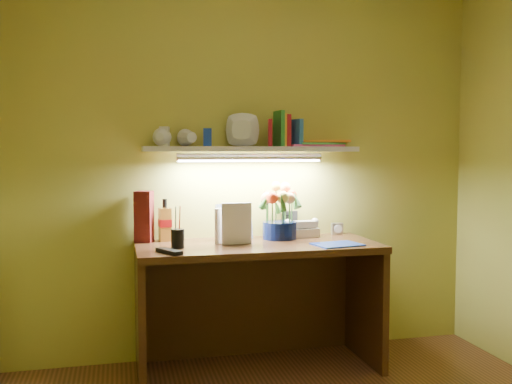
% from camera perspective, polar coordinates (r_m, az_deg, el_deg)
% --- Properties ---
extents(desk, '(1.40, 0.60, 0.75)m').
position_cam_1_polar(desk, '(3.41, 0.22, -11.41)').
color(desk, '#3C1E10').
rests_on(desk, ground).
extents(flower_bouquet, '(0.29, 0.29, 0.37)m').
position_cam_1_polar(flower_bouquet, '(3.49, 2.37, -1.72)').
color(flower_bouquet, '#08123B').
rests_on(flower_bouquet, desk).
extents(telephone, '(0.20, 0.16, 0.11)m').
position_cam_1_polar(telephone, '(3.59, 4.57, -3.58)').
color(telephone, beige).
rests_on(telephone, desk).
extents(desk_clock, '(0.08, 0.04, 0.07)m').
position_cam_1_polar(desk_clock, '(3.73, 8.11, -3.65)').
color(desk_clock, '#B6B7BB').
rests_on(desk_clock, desk).
extents(whisky_bottle, '(0.08, 0.08, 0.25)m').
position_cam_1_polar(whisky_bottle, '(3.45, -9.09, -2.78)').
color(whisky_bottle, '#9E601D').
rests_on(whisky_bottle, desk).
extents(whisky_box, '(0.12, 0.12, 0.30)m').
position_cam_1_polar(whisky_box, '(3.43, -11.14, -2.42)').
color(whisky_box, '#5A1414').
rests_on(whisky_box, desk).
extents(pen_cup, '(0.09, 0.09, 0.18)m').
position_cam_1_polar(pen_cup, '(3.19, -7.84, -3.98)').
color(pen_cup, black).
rests_on(pen_cup, desk).
extents(art_card, '(0.22, 0.10, 0.22)m').
position_cam_1_polar(art_card, '(3.46, -2.18, -2.98)').
color(art_card, white).
rests_on(art_card, desk).
extents(tv_remote, '(0.13, 0.19, 0.02)m').
position_cam_1_polar(tv_remote, '(3.05, -8.68, -5.88)').
color(tv_remote, black).
rests_on(tv_remote, desk).
extents(blue_folder, '(0.29, 0.24, 0.01)m').
position_cam_1_polar(blue_folder, '(3.31, 8.14, -5.21)').
color(blue_folder, '#183AAA').
rests_on(blue_folder, desk).
extents(desk_book_a, '(0.14, 0.10, 0.21)m').
position_cam_1_polar(desk_book_a, '(3.28, -4.11, -3.47)').
color(desk_book_a, silver).
rests_on(desk_book_a, desk).
extents(desk_book_b, '(0.18, 0.02, 0.24)m').
position_cam_1_polar(desk_book_b, '(3.27, -3.45, -3.21)').
color(desk_book_b, silver).
rests_on(desk_book_b, desk).
extents(wall_shelf, '(1.32, 0.34, 0.25)m').
position_cam_1_polar(wall_shelf, '(3.47, -0.10, 4.88)').
color(wall_shelf, silver).
rests_on(wall_shelf, ground).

